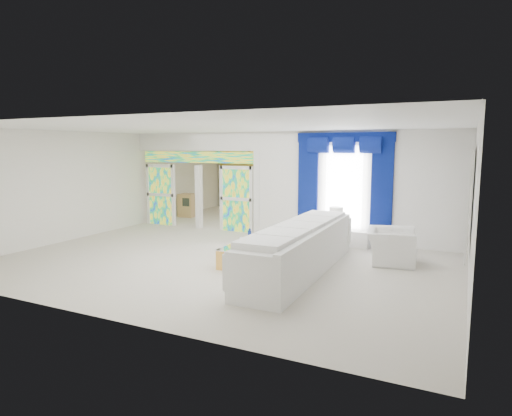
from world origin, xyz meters
The scene contains 22 objects.
floor centered at (0.00, 0.00, 0.00)m, with size 12.00×12.00×0.00m, color #B7AF9E.
dividing_wall centered at (2.15, 1.00, 1.50)m, with size 5.70×0.18×3.00m, color white.
dividing_header centered at (-2.85, 1.00, 2.73)m, with size 4.30×0.18×0.55m, color white.
stained_panel_left centered at (-4.28, 1.00, 1.00)m, with size 0.95×0.04×2.00m, color #994C3F.
stained_panel_right centered at (-1.42, 1.00, 1.00)m, with size 0.95×0.04×2.00m, color #994C3F.
stained_transom centered at (-2.85, 1.00, 2.25)m, with size 4.00×0.05×0.35m, color #994C3F.
window_pane centered at (1.90, 0.90, 1.45)m, with size 1.00×0.02×2.30m, color white.
blue_drape_left centered at (0.90, 0.87, 1.40)m, with size 0.55×0.10×2.80m, color #040B4B.
blue_drape_right centered at (2.90, 0.87, 1.40)m, with size 0.55×0.10×2.80m, color #040B4B.
blue_pelmet centered at (1.90, 0.87, 2.82)m, with size 2.60×0.12×0.25m, color #040B4B.
wall_mirror centered at (4.94, -1.00, 1.55)m, with size 0.04×2.70×1.90m, color white.
gold_curtains centered at (0.00, 5.90, 1.50)m, with size 9.70×0.12×2.90m, color gold.
white_sofa centered at (1.86, -2.35, 0.44)m, with size 0.99×4.62×0.88m, color white.
coffee_table centered at (0.51, -2.05, 0.20)m, with size 0.61×1.83×0.41m, color gold.
console_table centered at (2.11, 0.54, 0.21)m, with size 1.25×0.40×0.42m, color silver.
table_lamp centered at (1.81, 0.54, 0.71)m, with size 0.36×0.36×0.58m, color white.
armchair centered at (3.43, -0.78, 0.38)m, with size 1.16×1.01×0.75m, color white.
grand_piano centered at (-1.53, 4.30, 0.49)m, with size 1.49×1.95×0.99m, color black.
piano_bench centered at (-1.53, 2.70, 0.15)m, with size 0.92×0.36×0.31m, color black.
tv_console centered at (-4.44, 2.78, 0.43)m, with size 0.58×0.53×0.85m, color tan.
chandelier centered at (-2.30, 3.40, 2.65)m, with size 0.60×0.60×0.60m, color gold.
decanters centered at (0.53, -2.03, 0.51)m, with size 0.17×0.67×0.29m.
Camera 1 is at (4.90, -10.72, 2.56)m, focal length 30.97 mm.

